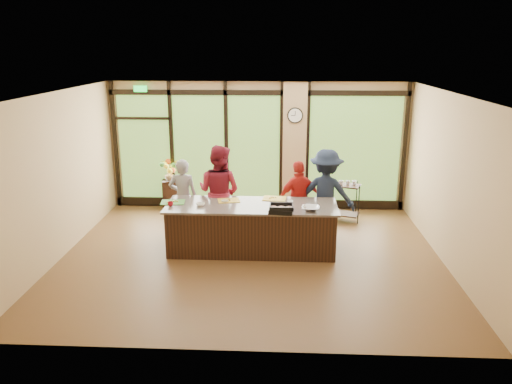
# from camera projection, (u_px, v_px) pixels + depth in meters

# --- Properties ---
(floor) EXTENTS (7.00, 7.00, 0.00)m
(floor) POSITION_uv_depth(u_px,v_px,m) (251.00, 256.00, 9.29)
(floor) COLOR brown
(floor) RESTS_ON ground
(ceiling) EXTENTS (7.00, 7.00, 0.00)m
(ceiling) POSITION_uv_depth(u_px,v_px,m) (250.00, 93.00, 8.45)
(ceiling) COLOR white
(ceiling) RESTS_ON back_wall
(back_wall) EXTENTS (7.00, 0.00, 7.00)m
(back_wall) POSITION_uv_depth(u_px,v_px,m) (258.00, 146.00, 11.75)
(back_wall) COLOR tan
(back_wall) RESTS_ON floor
(left_wall) EXTENTS (0.00, 6.00, 6.00)m
(left_wall) POSITION_uv_depth(u_px,v_px,m) (58.00, 176.00, 9.04)
(left_wall) COLOR tan
(left_wall) RESTS_ON floor
(right_wall) EXTENTS (0.00, 6.00, 6.00)m
(right_wall) POSITION_uv_depth(u_px,v_px,m) (450.00, 181.00, 8.70)
(right_wall) COLOR tan
(right_wall) RESTS_ON floor
(window_wall) EXTENTS (6.90, 0.12, 3.00)m
(window_wall) POSITION_uv_depth(u_px,v_px,m) (265.00, 151.00, 11.72)
(window_wall) COLOR tan
(window_wall) RESTS_ON floor
(island_base) EXTENTS (3.10, 1.00, 0.88)m
(island_base) POSITION_uv_depth(u_px,v_px,m) (252.00, 229.00, 9.46)
(island_base) COLOR black
(island_base) RESTS_ON floor
(countertop) EXTENTS (3.20, 1.10, 0.04)m
(countertop) POSITION_uv_depth(u_px,v_px,m) (252.00, 206.00, 9.33)
(countertop) COLOR #6B6059
(countertop) RESTS_ON island_base
(wall_clock) EXTENTS (0.36, 0.04, 0.36)m
(wall_clock) POSITION_uv_depth(u_px,v_px,m) (295.00, 115.00, 11.37)
(wall_clock) COLOR black
(wall_clock) RESTS_ON window_wall
(cook_left) EXTENTS (0.59, 0.40, 1.60)m
(cook_left) POSITION_uv_depth(u_px,v_px,m) (183.00, 197.00, 10.19)
(cook_left) COLOR gray
(cook_left) RESTS_ON floor
(cook_midleft) EXTENTS (1.14, 1.03, 1.91)m
(cook_midleft) POSITION_uv_depth(u_px,v_px,m) (219.00, 192.00, 10.03)
(cook_midleft) COLOR maroon
(cook_midleft) RESTS_ON floor
(cook_midright) EXTENTS (1.01, 0.71, 1.58)m
(cook_midright) POSITION_uv_depth(u_px,v_px,m) (299.00, 199.00, 10.07)
(cook_midright) COLOR red
(cook_midright) RESTS_ON floor
(cook_right) EXTENTS (1.29, 0.90, 1.82)m
(cook_right) POSITION_uv_depth(u_px,v_px,m) (326.00, 194.00, 10.04)
(cook_right) COLOR #192237
(cook_right) RESTS_ON floor
(roasting_pan) EXTENTS (0.46, 0.38, 0.07)m
(roasting_pan) POSITION_uv_depth(u_px,v_px,m) (281.00, 211.00, 8.87)
(roasting_pan) COLOR black
(roasting_pan) RESTS_ON countertop
(mixing_bowl) EXTENTS (0.34, 0.34, 0.08)m
(mixing_bowl) POSITION_uv_depth(u_px,v_px,m) (311.00, 209.00, 8.97)
(mixing_bowl) COLOR silver
(mixing_bowl) RESTS_ON countertop
(cutting_board_left) EXTENTS (0.47, 0.37, 0.01)m
(cutting_board_left) POSITION_uv_depth(u_px,v_px,m) (173.00, 202.00, 9.44)
(cutting_board_left) COLOR #3F8630
(cutting_board_left) RESTS_ON countertop
(cutting_board_center) EXTENTS (0.47, 0.39, 0.01)m
(cutting_board_center) POSITION_uv_depth(u_px,v_px,m) (229.00, 200.00, 9.55)
(cutting_board_center) COLOR gold
(cutting_board_center) RESTS_ON countertop
(cutting_board_right) EXTENTS (0.48, 0.38, 0.01)m
(cutting_board_right) POSITION_uv_depth(u_px,v_px,m) (275.00, 199.00, 9.67)
(cutting_board_right) COLOR gold
(cutting_board_right) RESTS_ON countertop
(prep_bowl_near) EXTENTS (0.18, 0.18, 0.05)m
(prep_bowl_near) POSITION_uv_depth(u_px,v_px,m) (200.00, 204.00, 9.25)
(prep_bowl_near) COLOR white
(prep_bowl_near) RESTS_ON countertop
(prep_bowl_mid) EXTENTS (0.18, 0.18, 0.04)m
(prep_bowl_mid) POSITION_uv_depth(u_px,v_px,m) (225.00, 201.00, 9.45)
(prep_bowl_mid) COLOR white
(prep_bowl_mid) RESTS_ON countertop
(prep_bowl_far) EXTENTS (0.13, 0.13, 0.03)m
(prep_bowl_far) POSITION_uv_depth(u_px,v_px,m) (290.00, 202.00, 9.46)
(prep_bowl_far) COLOR white
(prep_bowl_far) RESTS_ON countertop
(red_ramekin) EXTENTS (0.10, 0.10, 0.08)m
(red_ramekin) POSITION_uv_depth(u_px,v_px,m) (170.00, 204.00, 9.24)
(red_ramekin) COLOR maroon
(red_ramekin) RESTS_ON countertop
(flower_stand) EXTENTS (0.41, 0.41, 0.71)m
(flower_stand) POSITION_uv_depth(u_px,v_px,m) (170.00, 195.00, 11.92)
(flower_stand) COLOR black
(flower_stand) RESTS_ON floor
(flower_vase) EXTENTS (0.30, 0.30, 0.24)m
(flower_vase) POSITION_uv_depth(u_px,v_px,m) (169.00, 175.00, 11.78)
(flower_vase) COLOR #92774F
(flower_vase) RESTS_ON flower_stand
(bar_cart) EXTENTS (0.78, 0.60, 0.94)m
(bar_cart) POSITION_uv_depth(u_px,v_px,m) (343.00, 197.00, 11.03)
(bar_cart) COLOR black
(bar_cart) RESTS_ON floor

